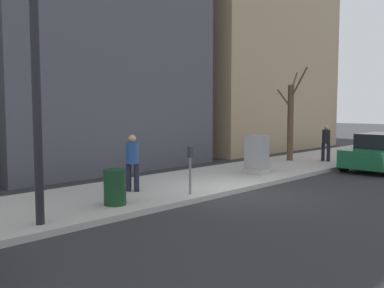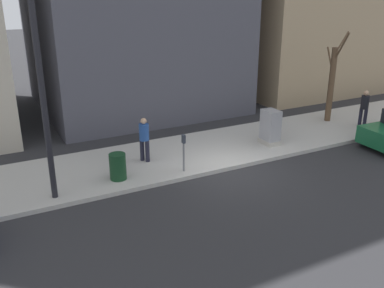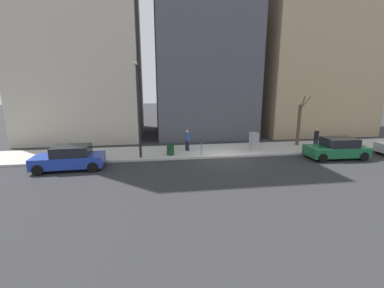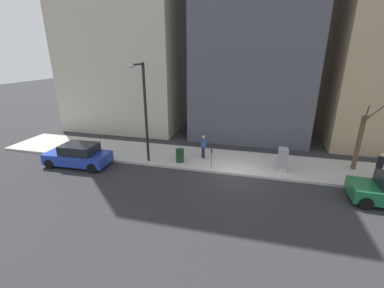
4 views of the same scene
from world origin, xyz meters
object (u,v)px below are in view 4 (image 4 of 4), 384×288
object	(u,v)px
parked_car_blue	(78,155)
office_block_center	(256,24)
trash_bin	(180,156)
bare_tree	(360,141)
pedestrian_near_meter	(380,165)
pedestrian_midblock	(203,145)
streetlamp	(144,106)
parking_meter	(211,156)
utility_box	(282,159)

from	to	relation	value
parked_car_blue	office_block_center	xyz separation A→B (m)	(11.43, -10.58, 8.77)
trash_bin	office_block_center	xyz separation A→B (m)	(9.46, -4.10, 8.90)
parked_car_blue	bare_tree	distance (m)	18.03
parked_car_blue	pedestrian_near_meter	size ratio (longest dim) A/B	2.57
office_block_center	pedestrian_midblock	bearing A→B (deg)	162.10
streetlamp	bare_tree	bearing A→B (deg)	-80.08
bare_tree	parked_car_blue	bearing A→B (deg)	101.81
office_block_center	pedestrian_near_meter	bearing A→B (deg)	-139.42
parked_car_blue	streetlamp	size ratio (longest dim) A/B	0.66
parked_car_blue	pedestrian_near_meter	xyz separation A→B (m)	(2.30, -18.40, 0.35)
parked_car_blue	parking_meter	size ratio (longest dim) A/B	3.16
bare_tree	office_block_center	world-z (taller)	office_block_center
bare_tree	office_block_center	xyz separation A→B (m)	(7.75, 7.03, 7.45)
pedestrian_near_meter	office_block_center	world-z (taller)	office_block_center
pedestrian_midblock	pedestrian_near_meter	bearing A→B (deg)	54.02
utility_box	office_block_center	bearing A→B (deg)	15.59
parked_car_blue	streetlamp	world-z (taller)	streetlamp
parking_meter	bare_tree	xyz separation A→B (m)	(2.16, -8.89, 1.07)
bare_tree	pedestrian_near_meter	world-z (taller)	bare_tree
streetlamp	office_block_center	distance (m)	13.08
trash_bin	pedestrian_midblock	world-z (taller)	pedestrian_midblock
utility_box	pedestrian_near_meter	bearing A→B (deg)	-90.78
pedestrian_midblock	utility_box	bearing A→B (deg)	50.81
bare_tree	pedestrian_midblock	bearing A→B (deg)	93.80
parked_car_blue	office_block_center	bearing A→B (deg)	-44.97
utility_box	streetlamp	xyz separation A→B (m)	(-1.02, 8.80, 3.17)
pedestrian_near_meter	office_block_center	bearing A→B (deg)	27.99
streetlamp	pedestrian_midblock	xyz separation A→B (m)	(1.68, -3.55, -2.93)
streetlamp	pedestrian_near_meter	world-z (taller)	streetlamp
streetlamp	pedestrian_midblock	size ratio (longest dim) A/B	3.92
parked_car_blue	pedestrian_midblock	world-z (taller)	pedestrian_midblock
parked_car_blue	parking_meter	xyz separation A→B (m)	(1.52, -8.72, 0.24)
streetlamp	parking_meter	bearing A→B (deg)	-87.83
utility_box	trash_bin	size ratio (longest dim) A/B	1.59
utility_box	streetlamp	world-z (taller)	streetlamp
parking_meter	pedestrian_midblock	world-z (taller)	pedestrian_midblock
pedestrian_near_meter	office_block_center	xyz separation A→B (m)	(9.13, 7.82, 8.42)
pedestrian_midblock	trash_bin	bearing A→B (deg)	-84.64
utility_box	pedestrian_near_meter	world-z (taller)	pedestrian_near_meter
parking_meter	utility_box	xyz separation A→B (m)	(0.85, -4.39, -0.13)
pedestrian_midblock	office_block_center	world-z (taller)	office_block_center
parked_car_blue	utility_box	size ratio (longest dim) A/B	2.98
parking_meter	office_block_center	xyz separation A→B (m)	(9.91, -1.86, 8.53)
pedestrian_midblock	parking_meter	bearing A→B (deg)	-2.54
parked_car_blue	bare_tree	world-z (taller)	bare_tree
utility_box	pedestrian_midblock	size ratio (longest dim) A/B	0.86
parking_meter	streetlamp	bearing A→B (deg)	92.17
trash_bin	pedestrian_near_meter	xyz separation A→B (m)	(0.33, -11.93, 0.49)
parking_meter	office_block_center	world-z (taller)	office_block_center
bare_tree	pedestrian_near_meter	bearing A→B (deg)	-150.08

